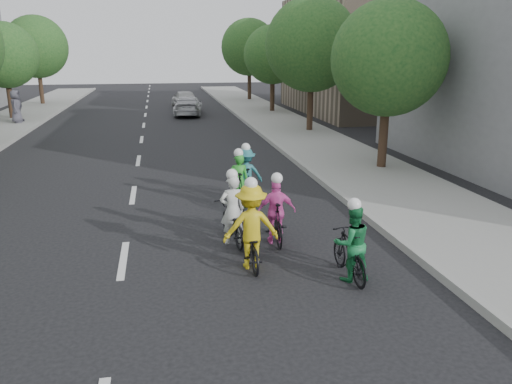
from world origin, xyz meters
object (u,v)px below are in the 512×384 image
object	(u,v)px
cyclist_0	(276,217)
cyclist_1	(351,248)
spectator_1	(19,105)
cyclist_4	(251,233)
cyclist_3	(232,219)
follow_car_trail	(184,99)
cyclist_2	(246,178)
cyclist_5	(238,186)
spectator_2	(16,107)
follow_car_lead	(188,106)

from	to	relation	value
cyclist_0	cyclist_1	world-z (taller)	cyclist_0
cyclist_1	spectator_1	world-z (taller)	spectator_1
cyclist_1	cyclist_4	bearing A→B (deg)	-29.05
cyclist_0	spectator_1	distance (m)	24.15
cyclist_3	follow_car_trail	size ratio (longest dim) A/B	0.44
cyclist_2	cyclist_5	world-z (taller)	cyclist_2
follow_car_trail	spectator_1	bearing A→B (deg)	29.15
cyclist_0	spectator_2	xyz separation A→B (m)	(-10.65, 21.05, 0.49)
cyclist_1	cyclist_3	xyz separation A→B (m)	(-1.93, 2.32, -0.06)
cyclist_0	cyclist_3	size ratio (longest dim) A/B	0.95
cyclist_0	cyclist_5	xyz separation A→B (m)	(-0.41, 2.78, -0.01)
cyclist_3	spectator_2	world-z (taller)	spectator_2
cyclist_5	follow_car_lead	bearing A→B (deg)	-90.18
cyclist_2	spectator_1	world-z (taller)	spectator_1
cyclist_2	cyclist_4	world-z (taller)	cyclist_4
cyclist_4	cyclist_1	bearing A→B (deg)	152.76
cyclist_0	follow_car_trail	bearing A→B (deg)	-85.90
cyclist_0	cyclist_1	bearing A→B (deg)	117.27
spectator_2	cyclist_2	bearing A→B (deg)	-152.53
follow_car_trail	spectator_1	size ratio (longest dim) A/B	2.12
cyclist_1	spectator_2	size ratio (longest dim) A/B	0.86
cyclist_0	spectator_2	distance (m)	23.59
cyclist_2	follow_car_trail	size ratio (longest dim) A/B	0.42
cyclist_0	spectator_2	size ratio (longest dim) A/B	0.88
cyclist_2	follow_car_trail	bearing A→B (deg)	-93.81
cyclist_3	follow_car_lead	size ratio (longest dim) A/B	0.39
cyclist_1	cyclist_3	size ratio (longest dim) A/B	0.93
cyclist_1	cyclist_3	distance (m)	3.02
cyclist_4	follow_car_trail	bearing A→B (deg)	-90.05
spectator_2	follow_car_lead	bearing A→B (deg)	-78.32
cyclist_3	follow_car_lead	xyz separation A→B (m)	(0.48, 23.64, 0.09)
cyclist_3	cyclist_5	bearing A→B (deg)	-109.21
cyclist_4	cyclist_5	world-z (taller)	cyclist_4
cyclist_2	spectator_1	xyz separation A→B (m)	(-10.57, 18.16, 0.44)
cyclist_5	spectator_1	size ratio (longest dim) A/B	0.92
cyclist_4	follow_car_lead	world-z (taller)	cyclist_4
cyclist_1	follow_car_lead	bearing A→B (deg)	-88.04
cyclist_4	follow_car_lead	distance (m)	25.03
cyclist_4	follow_car_trail	distance (m)	29.91
cyclist_1	cyclist_4	size ratio (longest dim) A/B	0.87
spectator_1	cyclist_3	bearing A→B (deg)	-178.94
follow_car_trail	follow_car_lead	bearing A→B (deg)	84.32
cyclist_5	cyclist_1	bearing A→B (deg)	105.19
cyclist_2	cyclist_4	size ratio (longest dim) A/B	0.90
cyclist_4	follow_car_lead	bearing A→B (deg)	-90.13
follow_car_lead	follow_car_trail	xyz separation A→B (m)	(0.02, 4.87, 0.03)
cyclist_0	cyclist_4	world-z (taller)	cyclist_4
spectator_2	cyclist_0	bearing A→B (deg)	-156.77
cyclist_4	spectator_2	distance (m)	24.34
spectator_1	cyclist_4	bearing A→B (deg)	-179.89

